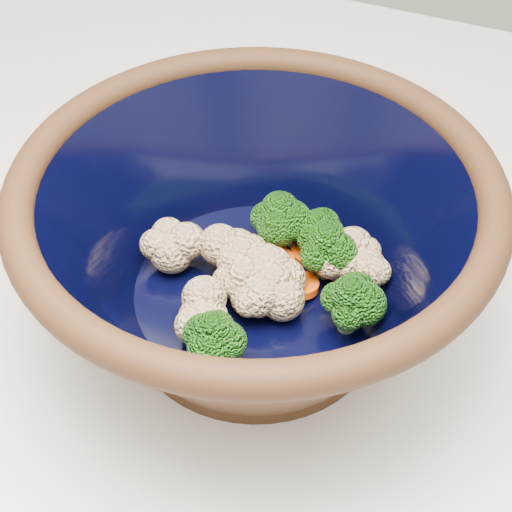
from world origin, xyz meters
name	(u,v)px	position (x,y,z in m)	size (l,w,h in m)	color
mixing_bowl	(256,242)	(-0.08, 0.09, 0.98)	(0.33, 0.33, 0.14)	black
vegetable_pile	(277,269)	(-0.07, 0.09, 0.95)	(0.17, 0.16, 0.05)	#608442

